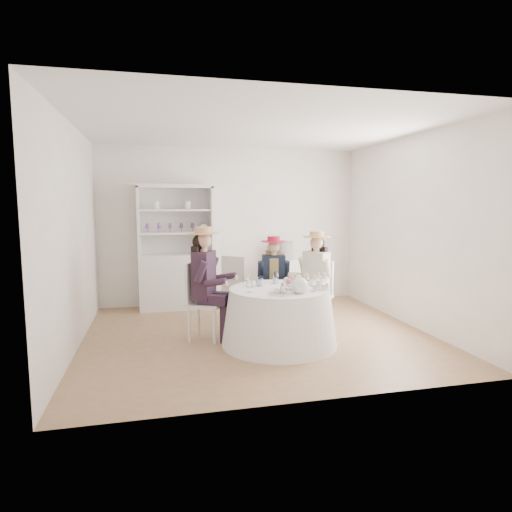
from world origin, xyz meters
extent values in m
plane|color=#8D6946|center=(0.00, 0.00, 0.00)|extent=(4.50, 4.50, 0.00)
plane|color=white|center=(0.00, 0.00, 2.70)|extent=(4.50, 4.50, 0.00)
plane|color=silver|center=(0.00, 2.00, 1.35)|extent=(4.50, 0.00, 4.50)
plane|color=silver|center=(0.00, -2.00, 1.35)|extent=(4.50, 0.00, 4.50)
plane|color=silver|center=(-2.25, 0.00, 1.35)|extent=(0.00, 4.50, 4.50)
plane|color=silver|center=(2.25, 0.00, 1.35)|extent=(0.00, 4.50, 4.50)
cone|color=white|center=(0.17, -0.43, 0.34)|extent=(1.43, 1.43, 0.69)
cylinder|color=white|center=(0.17, -0.43, 0.70)|extent=(1.23, 1.23, 0.02)
cube|color=silver|center=(-0.97, 1.74, 0.46)|extent=(1.24, 0.54, 0.91)
cube|color=silver|center=(-0.97, 1.95, 1.47)|extent=(1.21, 0.13, 1.11)
cube|color=silver|center=(-0.97, 1.74, 2.02)|extent=(1.24, 0.54, 0.06)
cube|color=silver|center=(-1.56, 1.74, 1.47)|extent=(0.07, 0.46, 1.11)
cube|color=silver|center=(-0.39, 1.74, 1.47)|extent=(0.07, 0.46, 1.11)
cube|color=silver|center=(-0.97, 1.74, 1.26)|extent=(1.16, 0.49, 0.03)
cube|color=silver|center=(-0.97, 1.74, 1.64)|extent=(1.16, 0.49, 0.03)
sphere|color=white|center=(-0.52, 1.74, 1.35)|extent=(0.14, 0.14, 0.14)
cube|color=silver|center=(0.87, 1.72, 0.39)|extent=(0.61, 0.61, 0.77)
cylinder|color=black|center=(0.87, 1.72, 0.93)|extent=(0.40, 0.40, 0.31)
cube|color=silver|center=(-0.69, -0.04, 0.46)|extent=(0.55, 0.55, 0.04)
cylinder|color=silver|center=(-0.62, -0.26, 0.23)|extent=(0.04, 0.04, 0.45)
cylinder|color=silver|center=(-0.47, 0.03, 0.23)|extent=(0.04, 0.04, 0.45)
cylinder|color=silver|center=(-0.91, -0.12, 0.23)|extent=(0.04, 0.04, 0.45)
cylinder|color=silver|center=(-0.77, 0.18, 0.23)|extent=(0.04, 0.04, 0.45)
cube|color=silver|center=(-0.86, 0.04, 0.74)|extent=(0.20, 0.37, 0.52)
cube|color=black|center=(-0.71, -0.03, 0.85)|extent=(0.35, 0.42, 0.60)
cube|color=black|center=(-0.62, -0.18, 0.55)|extent=(0.37, 0.28, 0.12)
cylinder|color=black|center=(-0.49, -0.24, 0.24)|extent=(0.10, 0.10, 0.47)
cylinder|color=black|center=(-0.77, -0.24, 0.92)|extent=(0.20, 0.16, 0.28)
cube|color=black|center=(-0.54, -0.01, 0.55)|extent=(0.37, 0.28, 0.12)
cylinder|color=black|center=(-0.41, -0.08, 0.24)|extent=(0.10, 0.10, 0.47)
cylinder|color=black|center=(-0.58, 0.14, 0.92)|extent=(0.20, 0.16, 0.28)
cylinder|color=#D8A889|center=(-0.71, -0.03, 1.17)|extent=(0.09, 0.09, 0.08)
sphere|color=#D8A889|center=(-0.71, -0.03, 1.28)|extent=(0.20, 0.20, 0.20)
sphere|color=black|center=(-0.75, -0.01, 1.26)|extent=(0.20, 0.20, 0.20)
cube|color=black|center=(-0.78, 0.00, 1.02)|extent=(0.18, 0.26, 0.39)
cylinder|color=tan|center=(-0.71, -0.03, 1.37)|extent=(0.41, 0.41, 0.01)
cylinder|color=tan|center=(-0.71, -0.03, 1.41)|extent=(0.21, 0.21, 0.08)
cube|color=silver|center=(0.35, 0.50, 0.41)|extent=(0.42, 0.42, 0.04)
cylinder|color=silver|center=(0.19, 0.38, 0.20)|extent=(0.03, 0.03, 0.40)
cylinder|color=silver|center=(0.47, 0.33, 0.20)|extent=(0.03, 0.03, 0.40)
cylinder|color=silver|center=(0.24, 0.67, 0.20)|extent=(0.03, 0.03, 0.40)
cylinder|color=silver|center=(0.52, 0.62, 0.20)|extent=(0.03, 0.03, 0.40)
cube|color=silver|center=(0.38, 0.66, 0.65)|extent=(0.34, 0.09, 0.45)
cube|color=#182030|center=(0.36, 0.52, 0.74)|extent=(0.35, 0.23, 0.52)
cube|color=tan|center=(0.36, 0.52, 0.74)|extent=(0.16, 0.22, 0.45)
cube|color=#182030|center=(0.26, 0.41, 0.48)|extent=(0.17, 0.32, 0.11)
cylinder|color=#182030|center=(0.23, 0.28, 0.21)|extent=(0.09, 0.09, 0.42)
cylinder|color=#182030|center=(0.17, 0.51, 0.81)|extent=(0.11, 0.17, 0.25)
cube|color=#182030|center=(0.42, 0.38, 0.48)|extent=(0.17, 0.32, 0.11)
cylinder|color=#182030|center=(0.39, 0.25, 0.21)|extent=(0.09, 0.09, 0.42)
cylinder|color=#182030|center=(0.54, 0.45, 0.81)|extent=(0.11, 0.17, 0.25)
cylinder|color=#D8A889|center=(0.36, 0.52, 1.02)|extent=(0.08, 0.08, 0.07)
sphere|color=#D8A889|center=(0.36, 0.52, 1.12)|extent=(0.17, 0.17, 0.17)
sphere|color=tan|center=(0.36, 0.56, 1.11)|extent=(0.17, 0.17, 0.17)
cube|color=tan|center=(0.37, 0.59, 0.90)|extent=(0.23, 0.11, 0.34)
cylinder|color=#B51B3A|center=(0.36, 0.52, 1.20)|extent=(0.36, 0.36, 0.01)
cylinder|color=#B51B3A|center=(0.36, 0.52, 1.24)|extent=(0.18, 0.18, 0.07)
cube|color=silver|center=(0.88, 0.20, 0.43)|extent=(0.54, 0.54, 0.04)
cylinder|color=silver|center=(0.67, 0.24, 0.21)|extent=(0.03, 0.03, 0.42)
cylinder|color=silver|center=(0.84, -0.02, 0.21)|extent=(0.03, 0.03, 0.42)
cylinder|color=silver|center=(0.92, 0.41, 0.21)|extent=(0.03, 0.03, 0.42)
cylinder|color=silver|center=(1.10, 0.16, 0.21)|extent=(0.03, 0.03, 0.42)
cube|color=silver|center=(1.02, 0.29, 0.70)|extent=(0.23, 0.32, 0.48)
cube|color=beige|center=(0.90, 0.21, 0.79)|extent=(0.35, 0.40, 0.56)
cube|color=beige|center=(0.74, 0.20, 0.51)|extent=(0.34, 0.29, 0.12)
cylinder|color=beige|center=(0.62, 0.13, 0.22)|extent=(0.10, 0.10, 0.44)
cylinder|color=beige|center=(0.75, 0.35, 0.86)|extent=(0.19, 0.17, 0.27)
cube|color=beige|center=(0.83, 0.06, 0.51)|extent=(0.34, 0.29, 0.12)
cylinder|color=beige|center=(0.72, -0.02, 0.22)|extent=(0.10, 0.10, 0.44)
cylinder|color=beige|center=(0.98, 0.02, 0.86)|extent=(0.19, 0.17, 0.27)
cylinder|color=#D8A889|center=(0.90, 0.21, 1.09)|extent=(0.09, 0.09, 0.08)
sphere|color=#D8A889|center=(0.90, 0.21, 1.20)|extent=(0.18, 0.18, 0.18)
sphere|color=black|center=(0.93, 0.23, 1.18)|extent=(0.18, 0.18, 0.18)
cube|color=black|center=(0.96, 0.25, 0.96)|extent=(0.19, 0.24, 0.37)
cylinder|color=tan|center=(0.90, 0.21, 1.28)|extent=(0.39, 0.39, 0.01)
cylinder|color=tan|center=(0.90, 0.21, 1.32)|extent=(0.19, 0.19, 0.08)
cube|color=silver|center=(-0.08, 0.88, 0.45)|extent=(0.57, 0.57, 0.04)
cylinder|color=silver|center=(0.15, 0.89, 0.22)|extent=(0.04, 0.04, 0.44)
cylinder|color=silver|center=(-0.09, 1.10, 0.22)|extent=(0.04, 0.04, 0.44)
cylinder|color=silver|center=(-0.07, 0.65, 0.22)|extent=(0.04, 0.04, 0.44)
cylinder|color=silver|center=(-0.31, 0.87, 0.22)|extent=(0.04, 0.04, 0.44)
cube|color=silver|center=(-0.20, 0.74, 0.72)|extent=(0.30, 0.28, 0.50)
imported|color=white|center=(-0.04, -0.25, 0.74)|extent=(0.12, 0.12, 0.07)
imported|color=white|center=(0.20, -0.14, 0.74)|extent=(0.08, 0.08, 0.06)
imported|color=white|center=(0.44, -0.27, 0.75)|extent=(0.11, 0.11, 0.07)
imported|color=white|center=(0.38, -0.52, 0.73)|extent=(0.24, 0.24, 0.05)
sphere|color=#D66B81|center=(0.41, -0.52, 0.80)|extent=(0.07, 0.07, 0.07)
sphere|color=white|center=(0.38, -0.47, 0.80)|extent=(0.07, 0.07, 0.07)
sphere|color=#D66B81|center=(0.33, -0.45, 0.80)|extent=(0.07, 0.07, 0.07)
sphere|color=white|center=(0.29, -0.49, 0.80)|extent=(0.07, 0.07, 0.07)
sphere|color=#D66B81|center=(0.29, -0.54, 0.80)|extent=(0.07, 0.07, 0.07)
sphere|color=white|center=(0.33, -0.58, 0.80)|extent=(0.07, 0.07, 0.07)
sphere|color=#D66B81|center=(0.38, -0.57, 0.80)|extent=(0.07, 0.07, 0.07)
sphere|color=white|center=(0.32, -0.76, 0.80)|extent=(0.20, 0.20, 0.20)
cylinder|color=white|center=(0.44, -0.76, 0.81)|extent=(0.12, 0.03, 0.10)
cylinder|color=white|center=(0.32, -0.76, 0.90)|extent=(0.04, 0.04, 0.02)
cylinder|color=white|center=(0.09, -0.76, 0.71)|extent=(0.27, 0.27, 0.01)
cube|color=beige|center=(0.03, -0.78, 0.74)|extent=(0.06, 0.04, 0.03)
cube|color=beige|center=(0.09, -0.76, 0.75)|extent=(0.07, 0.06, 0.03)
cube|color=beige|center=(0.14, -0.73, 0.74)|extent=(0.08, 0.07, 0.03)
cube|color=beige|center=(0.07, -0.71, 0.75)|extent=(0.07, 0.07, 0.03)
cube|color=beige|center=(0.12, -0.80, 0.74)|extent=(0.07, 0.08, 0.03)
cylinder|color=white|center=(0.65, -0.61, 0.71)|extent=(0.22, 0.22, 0.01)
cylinder|color=white|center=(0.65, -0.61, 0.78)|extent=(0.02, 0.02, 0.15)
cylinder|color=white|center=(0.65, -0.61, 0.85)|extent=(0.16, 0.16, 0.01)
camera|label=1|loc=(-1.28, -5.40, 1.74)|focal=30.00mm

